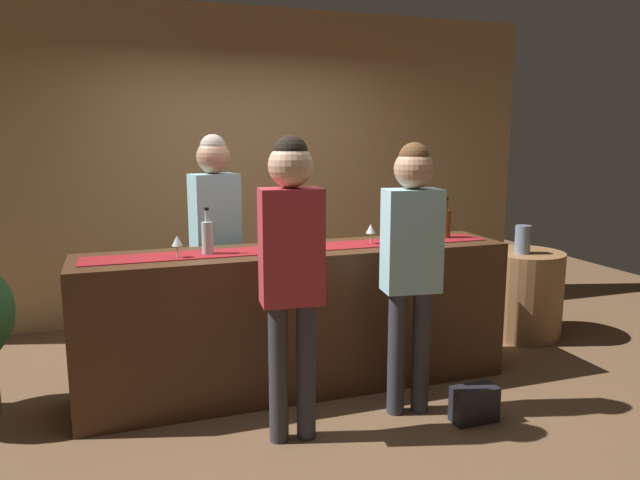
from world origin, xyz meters
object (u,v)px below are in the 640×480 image
at_px(wine_glass_near_customer, 177,242).
at_px(handbag, 474,404).
at_px(wine_glass_mid_counter, 371,229).
at_px(wine_bottle_amber, 446,223).
at_px(vase_on_side_table, 523,239).
at_px(wine_glass_far_end, 266,236).
at_px(wine_bottle_clear, 207,237).
at_px(round_side_table, 522,293).
at_px(customer_sipping, 412,250).
at_px(bartender, 215,225).
at_px(customer_browsing, 291,256).

height_order(wine_glass_near_customer, handbag, wine_glass_near_customer).
distance_m(wine_glass_mid_counter, handbag, 1.33).
height_order(wine_bottle_amber, vase_on_side_table, wine_bottle_amber).
bearing_deg(wine_glass_far_end, wine_bottle_clear, 170.74).
height_order(round_side_table, handbag, round_side_table).
height_order(customer_sipping, vase_on_side_table, customer_sipping).
distance_m(customer_sipping, handbag, 1.02).
distance_m(wine_glass_mid_counter, bartender, 1.15).
distance_m(wine_bottle_clear, customer_sipping, 1.29).
relative_size(wine_glass_mid_counter, vase_on_side_table, 0.60).
bearing_deg(wine_glass_near_customer, round_side_table, 9.16).
height_order(wine_bottle_amber, round_side_table, wine_bottle_amber).
relative_size(wine_bottle_clear, customer_sipping, 0.18).
xyz_separation_m(wine_bottle_amber, customer_browsing, (-1.40, -0.73, -0.01)).
relative_size(wine_glass_mid_counter, customer_sipping, 0.09).
xyz_separation_m(customer_browsing, round_side_table, (2.41, 1.11, -0.71)).
height_order(bartender, handbag, bartender).
distance_m(wine_glass_near_customer, bartender, 0.73).
bearing_deg(round_side_table, wine_glass_near_customer, -170.84).
xyz_separation_m(customer_sipping, round_side_table, (1.63, 1.01, -0.67)).
relative_size(wine_bottle_amber, vase_on_side_table, 1.26).
relative_size(wine_bottle_clear, wine_glass_far_end, 2.10).
distance_m(bartender, handbag, 2.18).
relative_size(wine_glass_near_customer, round_side_table, 0.19).
distance_m(wine_glass_near_customer, wine_glass_mid_counter, 1.32).
xyz_separation_m(wine_glass_mid_counter, vase_on_side_table, (1.57, 0.38, -0.22)).
relative_size(wine_glass_mid_counter, bartender, 0.08).
bearing_deg(wine_glass_mid_counter, customer_browsing, -138.77).
bearing_deg(wine_bottle_clear, wine_glass_mid_counter, -0.69).
xyz_separation_m(bartender, round_side_table, (2.63, -0.17, -0.71)).
bearing_deg(wine_glass_near_customer, handbag, -25.33).
xyz_separation_m(wine_bottle_amber, customer_sipping, (-0.62, -0.64, -0.05)).
relative_size(wine_glass_near_customer, bartender, 0.08).
bearing_deg(customer_browsing, vase_on_side_table, 29.56).
bearing_deg(round_side_table, bartender, 176.38).
bearing_deg(handbag, wine_glass_far_end, 144.26).
distance_m(wine_glass_near_customer, vase_on_side_table, 2.94).
bearing_deg(vase_on_side_table, bartender, 175.19).
bearing_deg(bartender, handbag, 120.34).
height_order(customer_browsing, handbag, customer_browsing).
xyz_separation_m(wine_glass_far_end, customer_sipping, (0.77, -0.54, -0.04)).
bearing_deg(bartender, customer_sipping, 117.78).
distance_m(wine_bottle_amber, customer_sipping, 0.89).
distance_m(wine_bottle_amber, round_side_table, 1.30).
bearing_deg(round_side_table, handbag, -135.87).
distance_m(wine_bottle_amber, handbag, 1.36).
distance_m(wine_glass_mid_counter, customer_sipping, 0.59).
bearing_deg(customer_browsing, wine_glass_far_end, 94.16).
bearing_deg(wine_bottle_clear, vase_on_side_table, 7.70).
relative_size(vase_on_side_table, handbag, 0.86).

